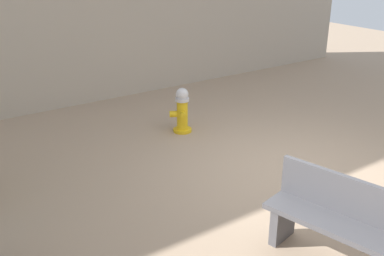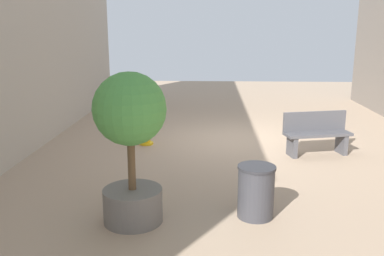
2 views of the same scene
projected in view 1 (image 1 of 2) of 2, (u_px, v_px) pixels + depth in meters
ground_plane at (294, 172)px, 6.73m from camera, size 23.40×23.40×0.00m
fire_hydrant at (182, 110)px, 8.06m from camera, size 0.41×0.40×0.82m
bench_near at (337, 220)px, 4.71m from camera, size 1.55×0.77×0.95m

